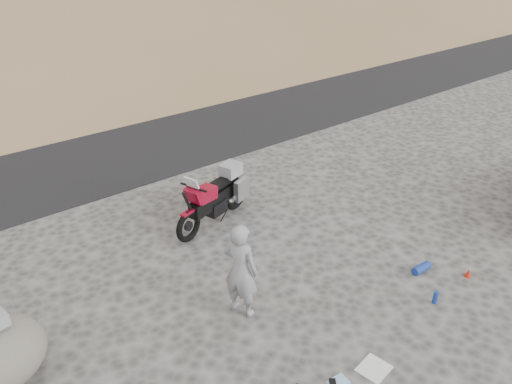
% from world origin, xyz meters
% --- Properties ---
extents(ground, '(140.00, 140.00, 0.00)m').
position_xyz_m(ground, '(0.00, 0.00, 0.00)').
color(ground, '#3D3B38').
rests_on(ground, ground).
extents(road, '(120.00, 7.00, 0.05)m').
position_xyz_m(road, '(0.00, 9.00, 0.00)').
color(road, black).
rests_on(road, ground).
extents(motorcycle, '(2.29, 1.11, 1.41)m').
position_xyz_m(motorcycle, '(0.90, 2.98, 0.60)').
color(motorcycle, black).
rests_on(motorcycle, ground).
extents(man, '(0.62, 0.74, 1.72)m').
position_xyz_m(man, '(-0.42, 0.30, 0.00)').
color(man, gray).
rests_on(man, ground).
extents(gear_white_cloth, '(0.51, 0.47, 0.02)m').
position_xyz_m(gear_white_cloth, '(0.38, -1.93, 0.01)').
color(gear_white_cloth, white).
rests_on(gear_white_cloth, ground).
extents(gear_blue_mat, '(0.40, 0.17, 0.16)m').
position_xyz_m(gear_blue_mat, '(2.91, -0.93, 0.08)').
color(gear_blue_mat, navy).
rests_on(gear_blue_mat, ground).
extents(gear_bottle, '(0.11, 0.11, 0.24)m').
position_xyz_m(gear_bottle, '(2.35, -1.61, 0.12)').
color(gear_bottle, navy).
rests_on(gear_bottle, ground).
extents(gear_funnel, '(0.16, 0.16, 0.16)m').
position_xyz_m(gear_funnel, '(3.48, -1.56, 0.08)').
color(gear_funnel, red).
rests_on(gear_funnel, ground).
extents(gear_glove_b, '(0.15, 0.16, 0.04)m').
position_xyz_m(gear_glove_b, '(-0.30, -1.74, 0.02)').
color(gear_glove_b, black).
rests_on(gear_glove_b, ground).
extents(gear_blue_cloth, '(0.31, 0.24, 0.01)m').
position_xyz_m(gear_blue_cloth, '(-0.22, -1.78, 0.01)').
color(gear_blue_cloth, '#98BCEA').
rests_on(gear_blue_cloth, ground).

